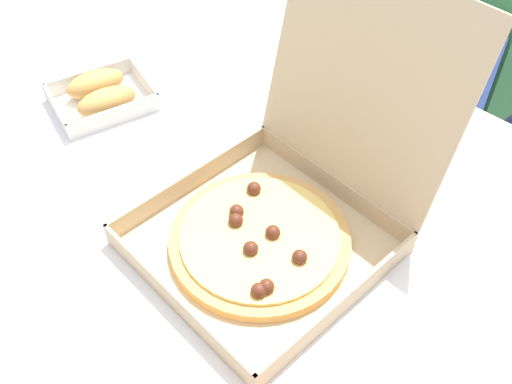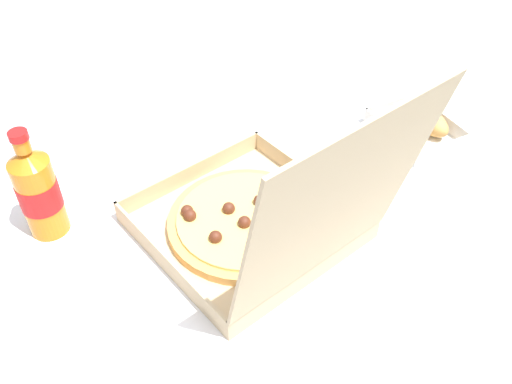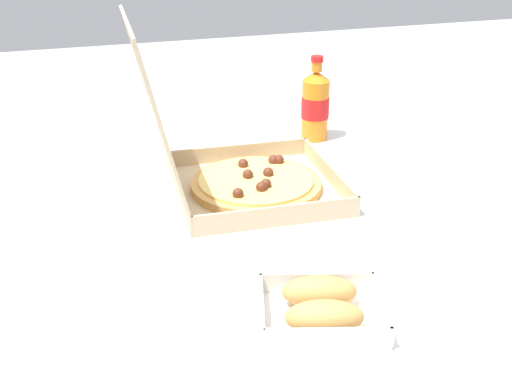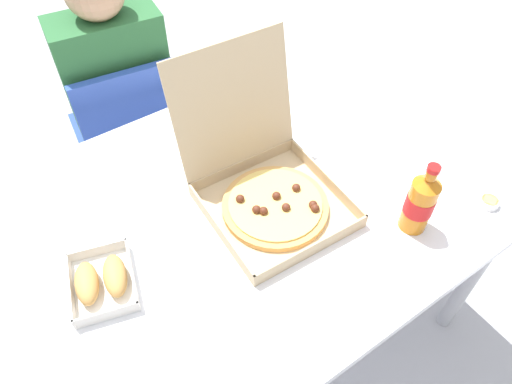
% 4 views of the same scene
% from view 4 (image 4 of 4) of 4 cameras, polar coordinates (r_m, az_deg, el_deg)
% --- Properties ---
extents(ground_plane, '(10.00, 10.00, 0.00)m').
position_cam_4_polar(ground_plane, '(1.94, -1.32, -15.52)').
color(ground_plane, '#B2B2B7').
extents(dining_table, '(1.44, 1.00, 0.72)m').
position_cam_4_polar(dining_table, '(1.37, -1.81, -3.55)').
color(dining_table, white).
rests_on(dining_table, ground_plane).
extents(chair, '(0.45, 0.45, 0.83)m').
position_cam_4_polar(chair, '(1.97, -14.68, 6.90)').
color(chair, '#2D4CAD').
rests_on(chair, ground_plane).
extents(diner_person, '(0.38, 0.44, 1.15)m').
position_cam_4_polar(diner_person, '(1.89, -16.43, 12.59)').
color(diner_person, '#333847').
rests_on(diner_person, ground_plane).
extents(pizza_box_open, '(0.37, 0.45, 0.39)m').
position_cam_4_polar(pizza_box_open, '(1.29, 1.37, 0.56)').
color(pizza_box_open, tan).
rests_on(pizza_box_open, dining_table).
extents(bread_side_box, '(0.20, 0.22, 0.06)m').
position_cam_4_polar(bread_side_box, '(1.21, -17.95, -10.01)').
color(bread_side_box, white).
rests_on(bread_side_box, dining_table).
extents(cola_bottle, '(0.07, 0.07, 0.22)m').
position_cam_4_polar(cola_bottle, '(1.28, 19.01, -1.18)').
color(cola_bottle, orange).
rests_on(cola_bottle, dining_table).
extents(paper_menu, '(0.25, 0.21, 0.00)m').
position_cam_4_polar(paper_menu, '(1.46, -15.58, 2.42)').
color(paper_menu, white).
rests_on(paper_menu, dining_table).
extents(dipping_sauce_cup, '(0.06, 0.06, 0.02)m').
position_cam_4_polar(dipping_sauce_cup, '(1.47, 26.07, -1.04)').
color(dipping_sauce_cup, white).
rests_on(dipping_sauce_cup, dining_table).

